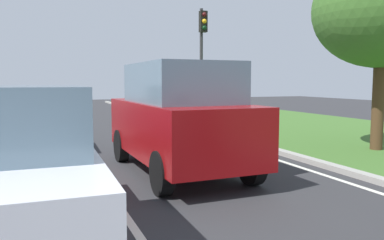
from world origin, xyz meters
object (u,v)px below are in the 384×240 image
car_suv_ahead (179,117)px  car_hatchback_far (19,120)px  car_sedan_left_lane (11,171)px  traffic_light_near_right (202,45)px  tree_roadside_near (383,10)px

car_suv_ahead → car_hatchback_far: (-3.20, 3.65, -0.28)m
car_hatchback_far → car_sedan_left_lane: bearing=-86.3°
car_sedan_left_lane → car_hatchback_far: size_ratio=1.15×
car_hatchback_far → traffic_light_near_right: bearing=34.6°
car_suv_ahead → car_sedan_left_lane: (-3.04, -2.95, -0.25)m
car_hatchback_far → traffic_light_near_right: traffic_light_near_right is taller
car_sedan_left_lane → tree_roadside_near: bearing=21.3°
tree_roadside_near → car_sedan_left_lane: bearing=-160.0°
car_suv_ahead → car_sedan_left_lane: 4.24m
car_sedan_left_lane → tree_roadside_near: (8.87, 3.23, 2.87)m
car_sedan_left_lane → tree_roadside_near: 9.87m
car_suv_ahead → tree_roadside_near: 6.40m
car_suv_ahead → tree_roadside_near: (5.83, 0.28, 2.62)m
car_suv_ahead → car_hatchback_far: 4.86m
car_hatchback_far → tree_roadside_near: bearing=-18.2°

